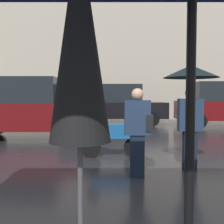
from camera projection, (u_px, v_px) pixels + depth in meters
folded_patio_umbrella_near at (79, 46)px, 1.77m from camera, size 0.43×0.43×2.50m
pedestrian_with_umbrella at (190, 86)px, 5.22m from camera, size 1.04×1.04×1.98m
pedestrian_with_bag at (138, 127)px, 4.82m from camera, size 0.48×0.24×1.54m
parked_scooter at (110, 133)px, 6.41m from camera, size 1.46×0.32×1.23m
parked_car_left at (118, 104)px, 13.85m from camera, size 4.52×1.92×1.98m
parked_car_right at (221, 104)px, 13.07m from camera, size 4.25×1.99×2.06m
parked_car_distant at (26, 108)px, 9.27m from camera, size 4.44×1.98×2.01m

